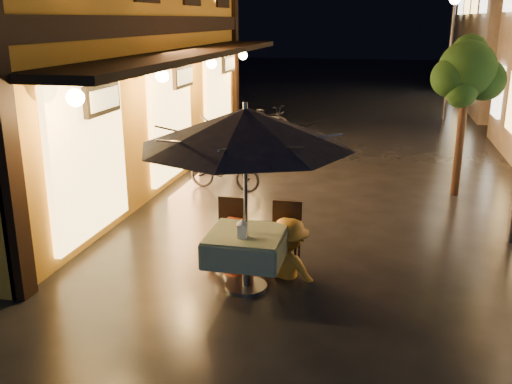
% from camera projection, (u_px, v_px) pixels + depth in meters
% --- Properties ---
extents(ground, '(90.00, 90.00, 0.00)m').
position_uv_depth(ground, '(307.00, 277.00, 7.88)').
color(ground, black).
rests_on(ground, ground).
extents(west_building, '(5.90, 11.40, 7.40)m').
position_uv_depth(west_building, '(62.00, 4.00, 11.73)').
color(west_building, gold).
rests_on(west_building, ground).
extents(street_tree, '(1.43, 1.20, 3.15)m').
position_uv_depth(street_tree, '(468.00, 73.00, 10.88)').
color(street_tree, black).
rests_on(street_tree, ground).
extents(streetlamp_far, '(0.36, 0.36, 4.23)m').
position_uv_depth(streetlamp_far, '(452.00, 34.00, 19.47)').
color(streetlamp_far, '#59595E').
rests_on(streetlamp_far, ground).
extents(cafe_table, '(0.99, 0.99, 0.78)m').
position_uv_depth(cafe_table, '(246.00, 246.00, 7.41)').
color(cafe_table, '#59595E').
rests_on(cafe_table, ground).
extents(patio_umbrella, '(2.70, 2.70, 2.46)m').
position_uv_depth(patio_umbrella, '(245.00, 128.00, 6.95)').
color(patio_umbrella, '#59595E').
rests_on(patio_umbrella, ground).
extents(cafe_chair_left, '(0.42, 0.42, 0.97)m').
position_uv_depth(cafe_chair_left, '(231.00, 228.00, 8.19)').
color(cafe_chair_left, black).
rests_on(cafe_chair_left, ground).
extents(cafe_chair_right, '(0.42, 0.42, 0.97)m').
position_uv_depth(cafe_chair_right, '(286.00, 233.00, 8.03)').
color(cafe_chair_right, black).
rests_on(cafe_chair_right, ground).
extents(table_lantern, '(0.16, 0.16, 0.25)m').
position_uv_depth(table_lantern, '(242.00, 227.00, 7.14)').
color(table_lantern, white).
rests_on(table_lantern, cafe_table).
extents(person_orange, '(0.86, 0.73, 1.54)m').
position_uv_depth(person_orange, '(232.00, 218.00, 7.92)').
color(person_orange, '#F15228').
rests_on(person_orange, ground).
extents(person_yellow, '(1.16, 0.87, 1.60)m').
position_uv_depth(person_yellow, '(289.00, 220.00, 7.74)').
color(person_yellow, orange).
rests_on(person_yellow, ground).
extents(bicycle_0, '(1.65, 0.82, 0.83)m').
position_uv_depth(bicycle_0, '(224.00, 170.00, 11.81)').
color(bicycle_0, black).
rests_on(bicycle_0, ground).
extents(bicycle_1, '(1.74, 0.58, 1.03)m').
position_uv_depth(bicycle_1, '(222.00, 152.00, 13.01)').
color(bicycle_1, black).
rests_on(bicycle_1, ground).
extents(bicycle_2, '(1.79, 1.14, 0.89)m').
position_uv_depth(bicycle_2, '(227.00, 149.00, 13.61)').
color(bicycle_2, black).
rests_on(bicycle_2, ground).
extents(bicycle_3, '(1.79, 0.61, 1.06)m').
position_uv_depth(bicycle_3, '(241.00, 135.00, 14.78)').
color(bicycle_3, black).
rests_on(bicycle_3, ground).
extents(bicycle_4, '(1.74, 0.70, 0.90)m').
position_uv_depth(bicycle_4, '(247.00, 132.00, 15.55)').
color(bicycle_4, black).
rests_on(bicycle_4, ground).
extents(bicycle_5, '(1.72, 0.85, 1.00)m').
position_uv_depth(bicycle_5, '(269.00, 127.00, 16.00)').
color(bicycle_5, black).
rests_on(bicycle_5, ground).
extents(bicycle_6, '(1.78, 1.20, 0.88)m').
position_uv_depth(bicycle_6, '(266.00, 119.00, 17.64)').
color(bicycle_6, black).
rests_on(bicycle_6, ground).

